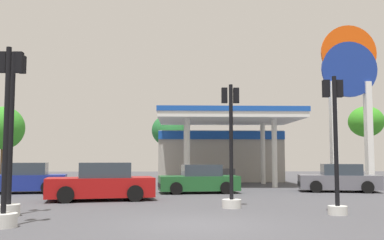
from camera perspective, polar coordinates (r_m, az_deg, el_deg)
name	(u,v)px	position (r m, az deg, el deg)	size (l,w,h in m)	color
ground_plane	(197,224)	(12.45, 0.70, -13.35)	(90.00, 90.00, 0.00)	#47474C
gas_station	(220,151)	(33.98, 3.62, -3.98)	(9.33, 12.23, 4.84)	#ADA89E
station_pole_sign	(350,84)	(31.79, 19.73, 4.40)	(3.80, 0.56, 10.84)	white
car_0	(23,179)	(24.55, -21.03, -7.17)	(4.61, 2.57, 1.56)	black
car_1	(339,179)	(25.06, 18.48, -7.27)	(4.40, 2.47, 1.48)	black
car_2	(101,183)	(19.52, -11.67, -8.00)	(4.79, 2.71, 1.62)	black
car_3	(199,180)	(22.97, 0.92, -7.79)	(4.24, 2.22, 1.46)	black
traffic_signal_0	(231,162)	(16.29, 5.09, -5.46)	(0.70, 0.71, 4.53)	silver
traffic_signal_1	(336,155)	(15.08, 18.08, -4.35)	(0.65, 0.66, 4.50)	silver
traffic_signal_2	(11,157)	(15.20, -22.39, -4.46)	(0.70, 0.71, 5.24)	silver
traffic_signal_3	(5,166)	(12.80, -22.99, -5.48)	(0.73, 0.73, 4.83)	silver
tree_0	(3,128)	(41.36, -23.22, -0.97)	(3.56, 3.56, 6.22)	brown
tree_1	(169,131)	(37.80, -3.01, -1.40)	(2.94, 2.94, 5.49)	brown
tree_2	(366,122)	(42.45, 21.61, -0.26)	(3.12, 3.12, 6.41)	brown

